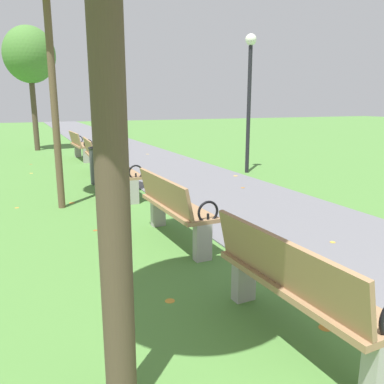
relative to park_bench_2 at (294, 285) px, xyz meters
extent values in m
cube|color=slate|center=(1.95, 15.14, -0.48)|extent=(2.89, 44.00, 0.02)
cube|color=#93704C|center=(0.05, 0.00, -0.01)|extent=(0.51, 1.62, 0.05)
cube|color=#93704C|center=(-0.14, -0.01, 0.21)|extent=(0.19, 1.60, 0.40)
cube|color=#99968E|center=(0.09, -0.74, -0.26)|extent=(0.21, 0.13, 0.45)
cube|color=#99968E|center=(0.02, 0.74, -0.26)|extent=(0.21, 0.13, 0.45)
torus|color=black|center=(0.08, 0.76, 0.10)|extent=(0.27, 0.04, 0.27)
cylinder|color=black|center=(0.08, 0.76, 0.02)|extent=(0.03, 0.03, 0.12)
cube|color=#93704C|center=(0.05, 2.51, -0.01)|extent=(0.49, 1.61, 0.05)
cube|color=#93704C|center=(-0.14, 2.50, 0.21)|extent=(0.17, 1.60, 0.40)
cube|color=#99968E|center=(0.07, 1.77, -0.26)|extent=(0.20, 0.13, 0.45)
cube|color=#99968E|center=(0.03, 3.25, -0.26)|extent=(0.20, 0.13, 0.45)
torus|color=black|center=(0.13, 1.75, 0.10)|extent=(0.27, 0.04, 0.27)
cylinder|color=black|center=(0.13, 1.75, 0.02)|extent=(0.03, 0.03, 0.12)
torus|color=black|center=(0.09, 3.27, 0.10)|extent=(0.27, 0.04, 0.27)
cylinder|color=black|center=(0.09, 3.27, 0.02)|extent=(0.03, 0.03, 0.12)
cube|color=#93704C|center=(0.05, 5.42, -0.01)|extent=(0.47, 1.61, 0.05)
cube|color=#93704C|center=(-0.14, 5.42, 0.21)|extent=(0.15, 1.60, 0.40)
cube|color=#99968E|center=(0.04, 4.68, -0.26)|extent=(0.20, 0.12, 0.45)
cube|color=#99968E|center=(0.07, 6.16, -0.26)|extent=(0.20, 0.12, 0.45)
torus|color=black|center=(0.10, 4.66, 0.10)|extent=(0.27, 0.04, 0.27)
cylinder|color=black|center=(0.10, 4.66, 0.02)|extent=(0.03, 0.03, 0.12)
torus|color=black|center=(0.13, 6.18, 0.10)|extent=(0.27, 0.04, 0.27)
cylinder|color=black|center=(0.13, 6.18, 0.02)|extent=(0.03, 0.03, 0.12)
cube|color=#93704C|center=(0.05, 8.22, -0.01)|extent=(0.51, 1.62, 0.05)
cube|color=#93704C|center=(-0.14, 8.23, 0.21)|extent=(0.19, 1.60, 0.40)
cube|color=#99968E|center=(0.02, 7.48, -0.26)|extent=(0.21, 0.13, 0.45)
cube|color=#99968E|center=(0.09, 8.96, -0.26)|extent=(0.21, 0.13, 0.45)
torus|color=black|center=(0.08, 7.46, 0.10)|extent=(0.27, 0.04, 0.27)
cylinder|color=black|center=(0.08, 7.46, 0.02)|extent=(0.03, 0.03, 0.12)
torus|color=black|center=(0.15, 8.98, 0.10)|extent=(0.27, 0.04, 0.27)
cylinder|color=black|center=(0.15, 8.98, 0.02)|extent=(0.03, 0.03, 0.12)
cube|color=#93704C|center=(0.05, 10.84, -0.01)|extent=(0.50, 1.62, 0.05)
cube|color=#93704C|center=(-0.14, 10.84, 0.21)|extent=(0.18, 1.60, 0.40)
cube|color=#99968E|center=(0.08, 10.11, -0.26)|extent=(0.20, 0.13, 0.45)
cube|color=#99968E|center=(0.02, 11.58, -0.26)|extent=(0.20, 0.13, 0.45)
torus|color=black|center=(0.14, 10.09, 0.10)|extent=(0.27, 0.04, 0.27)
cylinder|color=black|center=(0.14, 10.09, 0.02)|extent=(0.03, 0.03, 0.12)
torus|color=black|center=(0.08, 11.61, 0.10)|extent=(0.27, 0.04, 0.27)
cylinder|color=black|center=(0.08, 11.61, 0.02)|extent=(0.03, 0.03, 0.12)
cylinder|color=#4C3D2D|center=(-1.37, -0.14, 1.03)|extent=(0.18, 0.18, 3.02)
cylinder|color=brown|center=(-1.19, 4.93, 1.38)|extent=(0.12, 0.12, 3.72)
cylinder|color=#4C3D2D|center=(-1.14, 14.18, 0.95)|extent=(0.20, 0.20, 2.88)
ellipsoid|color=#477A33|center=(-1.14, 14.18, 3.04)|extent=(1.86, 1.86, 2.04)
cylinder|color=#4C4C56|center=(1.68, 15.33, -0.04)|extent=(0.14, 0.14, 0.85)
cylinder|color=#4C4C56|center=(1.53, 15.30, -0.04)|extent=(0.14, 0.14, 0.85)
cube|color=#B22D2D|center=(1.60, 15.32, 0.66)|extent=(0.37, 0.28, 0.56)
sphere|color=#9E7051|center=(1.60, 15.32, 1.05)|extent=(0.20, 0.20, 0.20)
cylinder|color=#B22D2D|center=(1.82, 15.36, 0.66)|extent=(0.09, 0.09, 0.52)
cylinder|color=#B22D2D|center=(1.39, 15.28, 0.66)|extent=(0.09, 0.09, 0.52)
cylinder|color=#38383D|center=(-0.15, 6.80, -0.09)|extent=(0.44, 0.44, 0.80)
torus|color=black|center=(-0.15, 6.80, 0.33)|extent=(0.48, 0.48, 0.04)
cylinder|color=black|center=(3.70, 6.67, 1.11)|extent=(0.10, 0.10, 3.20)
sphere|color=white|center=(3.70, 6.67, 2.85)|extent=(0.28, 0.28, 0.28)
cylinder|color=gold|center=(1.88, 1.56, -0.46)|extent=(0.10, 0.10, 0.00)
cylinder|color=gold|center=(2.37, 11.20, -0.46)|extent=(0.10, 0.10, 0.00)
cylinder|color=#93511E|center=(-0.89, 3.39, -0.48)|extent=(0.10, 0.10, 0.00)
cylinder|color=#93511E|center=(1.00, 13.09, -0.46)|extent=(0.12, 0.12, 0.00)
cylinder|color=gold|center=(-1.56, 8.86, -0.48)|extent=(0.13, 0.13, 0.00)
cylinder|color=#BC842D|center=(-1.93, 5.23, -0.48)|extent=(0.10, 0.10, 0.00)
cylinder|color=#93511E|center=(-1.51, 10.50, -0.48)|extent=(0.10, 0.10, 0.00)
cylinder|color=gold|center=(3.11, 6.25, -0.46)|extent=(0.15, 0.15, 0.00)
cylinder|color=#AD6B23|center=(-0.99, 5.20, -0.48)|extent=(0.15, 0.15, 0.00)
cylinder|color=#AD6B23|center=(2.55, 4.97, -0.46)|extent=(0.09, 0.09, 0.00)
cylinder|color=#AD6B23|center=(0.39, 0.04, -0.48)|extent=(0.13, 0.13, 0.00)
cylinder|color=gold|center=(1.74, 11.75, -0.46)|extent=(0.15, 0.15, 0.00)
cylinder|color=brown|center=(3.04, 9.56, -0.46)|extent=(0.08, 0.08, 0.00)
cylinder|color=#BC842D|center=(-0.63, 0.99, -0.48)|extent=(0.13, 0.13, 0.00)
camera|label=1|loc=(-1.81, -2.20, 1.35)|focal=36.89mm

